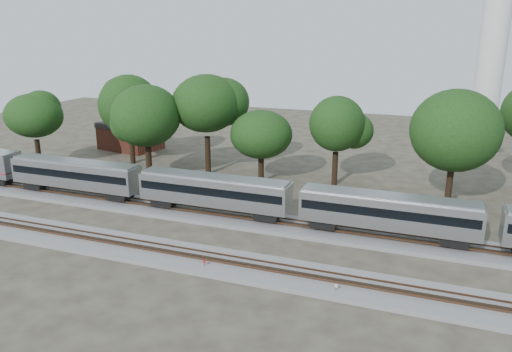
{
  "coord_description": "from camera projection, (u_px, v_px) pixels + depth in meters",
  "views": [
    {
      "loc": [
        18.23,
        -39.06,
        19.39
      ],
      "look_at": [
        1.79,
        5.0,
        5.41
      ],
      "focal_mm": 35.0,
      "sensor_mm": 36.0,
      "label": 1
    }
  ],
  "objects": [
    {
      "name": "tree_0",
      "position": [
        34.0,
        116.0,
        70.22
      ],
      "size": [
        7.67,
        7.67,
        10.81
      ],
      "color": "black",
      "rests_on": "ground"
    },
    {
      "name": "track_far",
      "position": [
        243.0,
        219.0,
        52.04
      ],
      "size": [
        160.0,
        5.0,
        0.73
      ],
      "color": "slate",
      "rests_on": "ground"
    },
    {
      "name": "switch_stand_white",
      "position": [
        336.0,
        288.0,
        37.54
      ],
      "size": [
        0.28,
        0.13,
        0.91
      ],
      "rotation": [
        0.0,
        0.0,
        -0.37
      ],
      "color": "#512D19",
      "rests_on": "ground"
    },
    {
      "name": "brick_building",
      "position": [
        130.0,
        135.0,
        82.77
      ],
      "size": [
        10.42,
        8.2,
        4.5
      ],
      "rotation": [
        0.0,
        0.0,
        -0.18
      ],
      "color": "brown",
      "rests_on": "ground"
    },
    {
      "name": "train",
      "position": [
        297.0,
        200.0,
        49.3
      ],
      "size": [
        103.75,
        2.96,
        4.36
      ],
      "color": "#ABAEB2",
      "rests_on": "ground"
    },
    {
      "name": "switch_stand_red",
      "position": [
        204.0,
        264.0,
        41.42
      ],
      "size": [
        0.29,
        0.08,
        0.9
      ],
      "rotation": [
        0.0,
        0.0,
        -0.2
      ],
      "color": "#512D19",
      "rests_on": "ground"
    },
    {
      "name": "track_near",
      "position": [
        200.0,
        259.0,
        43.06
      ],
      "size": [
        160.0,
        5.0,
        0.73
      ],
      "color": "slate",
      "rests_on": "ground"
    },
    {
      "name": "tree_3",
      "position": [
        206.0,
        104.0,
        66.32
      ],
      "size": [
        9.93,
        9.93,
        13.99
      ],
      "color": "black",
      "rests_on": "ground"
    },
    {
      "name": "tree_1",
      "position": [
        129.0,
        105.0,
        72.11
      ],
      "size": [
        8.88,
        8.88,
        12.52
      ],
      "color": "black",
      "rests_on": "ground"
    },
    {
      "name": "tree_4",
      "position": [
        261.0,
        135.0,
        63.32
      ],
      "size": [
        6.54,
        6.54,
        9.21
      ],
      "color": "black",
      "rests_on": "ground"
    },
    {
      "name": "tree_2",
      "position": [
        146.0,
        116.0,
        63.7
      ],
      "size": [
        8.77,
        8.77,
        12.37
      ],
      "color": "black",
      "rests_on": "ground"
    },
    {
      "name": "switch_lever",
      "position": [
        286.0,
        286.0,
        38.77
      ],
      "size": [
        0.56,
        0.42,
        0.3
      ],
      "primitive_type": "cube",
      "rotation": [
        0.0,
        0.0,
        0.26
      ],
      "color": "#512D19",
      "rests_on": "ground"
    },
    {
      "name": "tree_5",
      "position": [
        337.0,
        124.0,
        62.1
      ],
      "size": [
        8.08,
        8.08,
        11.39
      ],
      "color": "black",
      "rests_on": "ground"
    },
    {
      "name": "ground",
      "position": [
        220.0,
        244.0,
        46.71
      ],
      "size": [
        160.0,
        160.0,
        0.0
      ],
      "primitive_type": "plane",
      "color": "#383328",
      "rests_on": "ground"
    },
    {
      "name": "tree_6",
      "position": [
        455.0,
        131.0,
        53.02
      ],
      "size": [
        9.07,
        9.07,
        12.79
      ],
      "color": "black",
      "rests_on": "ground"
    }
  ]
}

